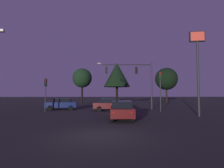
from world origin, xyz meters
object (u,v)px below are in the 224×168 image
(car_nearside_lane, at_px, (121,110))
(traffic_light_corner_left, at_px, (46,88))
(car_crossing_right, at_px, (62,104))
(traffic_light_corner_right, at_px, (160,84))
(tree_center_horizon, at_px, (166,79))
(tree_behind_sign, at_px, (117,75))
(tree_left_far, at_px, (82,78))
(traffic_signal_mast_arm, at_px, (135,75))
(car_crossing_left, at_px, (111,104))
(store_sign_illuminated, at_px, (198,55))

(car_nearside_lane, bearing_deg, traffic_light_corner_left, 144.05)
(car_nearside_lane, xyz_separation_m, car_crossing_right, (-7.05, 9.20, -0.00))
(traffic_light_corner_right, height_order, tree_center_horizon, tree_center_horizon)
(traffic_light_corner_right, height_order, car_nearside_lane, traffic_light_corner_right)
(traffic_light_corner_right, bearing_deg, tree_behind_sign, 105.45)
(tree_left_far, relative_size, tree_center_horizon, 0.88)
(traffic_light_corner_right, bearing_deg, traffic_signal_mast_arm, 126.21)
(tree_left_far, distance_m, tree_center_horizon, 20.48)
(car_nearside_lane, bearing_deg, traffic_light_corner_right, 47.85)
(traffic_light_corner_right, xyz_separation_m, tree_left_far, (-11.16, 16.33, 2.03))
(traffic_light_corner_right, distance_m, tree_left_far, 19.89)
(car_crossing_left, bearing_deg, traffic_light_corner_left, -170.45)
(tree_behind_sign, bearing_deg, tree_left_far, 166.35)
(tree_behind_sign, height_order, tree_center_horizon, tree_center_horizon)
(car_crossing_right, bearing_deg, car_nearside_lane, -52.53)
(traffic_light_corner_right, distance_m, tree_behind_sign, 15.37)
(traffic_signal_mast_arm, height_order, traffic_light_corner_left, traffic_signal_mast_arm)
(traffic_light_corner_right, bearing_deg, car_crossing_right, 164.47)
(traffic_light_corner_left, xyz_separation_m, tree_left_far, (2.25, 16.19, 2.60))
(car_nearside_lane, relative_size, tree_center_horizon, 0.54)
(traffic_light_corner_left, bearing_deg, car_nearside_lane, -35.95)
(tree_left_far, bearing_deg, car_nearside_lane, -75.00)
(traffic_signal_mast_arm, height_order, tree_left_far, tree_left_far)
(traffic_light_corner_left, bearing_deg, store_sign_illuminated, -16.23)
(tree_center_horizon, bearing_deg, tree_left_far, -165.12)
(traffic_light_corner_left, relative_size, tree_center_horizon, 0.46)
(traffic_light_corner_left, height_order, tree_left_far, tree_left_far)
(traffic_signal_mast_arm, bearing_deg, tree_behind_sign, 98.20)
(store_sign_illuminated, bearing_deg, car_crossing_right, 151.66)
(car_nearside_lane, relative_size, tree_left_far, 0.62)
(traffic_signal_mast_arm, height_order, traffic_light_corner_right, traffic_signal_mast_arm)
(traffic_signal_mast_arm, distance_m, tree_behind_sign, 11.51)
(traffic_signal_mast_arm, height_order, tree_center_horizon, tree_center_horizon)
(tree_behind_sign, bearing_deg, car_crossing_right, -126.39)
(traffic_light_corner_left, bearing_deg, car_crossing_left, 9.55)
(store_sign_illuminated, distance_m, tree_left_far, 24.66)
(traffic_signal_mast_arm, height_order, car_crossing_right, traffic_signal_mast_arm)
(traffic_signal_mast_arm, relative_size, tree_left_far, 1.02)
(tree_behind_sign, relative_size, tree_center_horizon, 0.99)
(store_sign_illuminated, relative_size, tree_center_horizon, 0.96)
(tree_left_far, bearing_deg, car_crossing_right, -94.97)
(tree_behind_sign, distance_m, tree_center_horizon, 14.47)
(traffic_light_corner_right, relative_size, car_crossing_right, 1.13)
(traffic_light_corner_left, bearing_deg, traffic_light_corner_right, -0.63)
(tree_behind_sign, relative_size, tree_left_far, 1.14)
(traffic_light_corner_left, xyz_separation_m, car_nearside_lane, (8.18, -5.93, -1.96))
(tree_behind_sign, bearing_deg, store_sign_illuminated, -71.84)
(traffic_signal_mast_arm, xyz_separation_m, tree_behind_sign, (-1.63, 11.32, 1.27))
(store_sign_illuminated, xyz_separation_m, tree_center_horizon, (6.44, 25.99, -0.11))
(traffic_light_corner_left, distance_m, car_crossing_right, 3.97)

